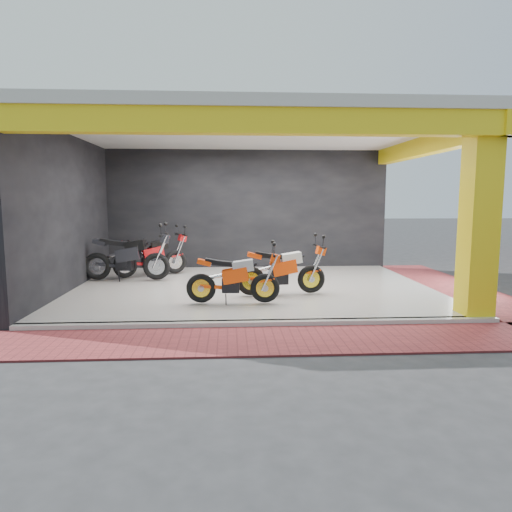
{
  "coord_description": "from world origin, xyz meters",
  "views": [
    {
      "loc": [
        -0.53,
        -8.32,
        2.09
      ],
      "look_at": [
        0.04,
        1.19,
        0.9
      ],
      "focal_mm": 32.0,
      "sensor_mm": 36.0,
      "label": 1
    }
  ],
  "objects": [
    {
      "name": "moto_row_b",
      "position": [
        -2.3,
        2.82,
        0.78
      ],
      "size": [
        2.28,
        0.96,
        1.37
      ],
      "primitive_type": null,
      "rotation": [
        0.0,
        0.0,
        -0.06
      ],
      "color": "black",
      "rests_on": "showroom_floor"
    },
    {
      "name": "corner_column",
      "position": [
        3.75,
        -0.75,
        1.75
      ],
      "size": [
        0.5,
        0.5,
        3.5
      ],
      "primitive_type": "cube",
      "color": "yellow",
      "rests_on": "ground"
    },
    {
      "name": "paver_right",
      "position": [
        4.8,
        2.0,
        0.01
      ],
      "size": [
        1.4,
        7.0,
        0.03
      ],
      "primitive_type": "cube",
      "color": "#993235",
      "rests_on": "ground"
    },
    {
      "name": "header_beam_front",
      "position": [
        0.0,
        -1.0,
        3.3
      ],
      "size": [
        8.4,
        0.3,
        0.4
      ],
      "primitive_type": "cube",
      "color": "yellow",
      "rests_on": "corner_column"
    },
    {
      "name": "moto_row_d",
      "position": [
        -1.96,
        3.82,
        0.73
      ],
      "size": [
        2.18,
        1.66,
        1.26
      ],
      "primitive_type": null,
      "rotation": [
        0.0,
        0.0,
        0.49
      ],
      "color": "#B61316",
      "rests_on": "showroom_floor"
    },
    {
      "name": "back_wall",
      "position": [
        0.0,
        5.1,
        1.75
      ],
      "size": [
        8.2,
        0.2,
        3.5
      ],
      "primitive_type": "cube",
      "color": "black",
      "rests_on": "ground"
    },
    {
      "name": "floor_kerb",
      "position": [
        0.0,
        -1.02,
        0.05
      ],
      "size": [
        8.0,
        0.2,
        0.1
      ],
      "primitive_type": "cube",
      "color": "beige",
      "rests_on": "ground"
    },
    {
      "name": "showroom_ceiling",
      "position": [
        0.0,
        2.0,
        3.6
      ],
      "size": [
        8.4,
        6.4,
        0.2
      ],
      "primitive_type": "cube",
      "color": "beige",
      "rests_on": "corner_column"
    },
    {
      "name": "paver_front",
      "position": [
        0.0,
        -1.8,
        0.01
      ],
      "size": [
        9.0,
        1.4,
        0.03
      ],
      "primitive_type": "cube",
      "color": "#993235",
      "rests_on": "ground"
    },
    {
      "name": "header_beam_right",
      "position": [
        4.0,
        2.0,
        3.3
      ],
      "size": [
        0.3,
        6.4,
        0.4
      ],
      "primitive_type": "cube",
      "color": "yellow",
      "rests_on": "corner_column"
    },
    {
      "name": "left_wall",
      "position": [
        -4.1,
        2.0,
        1.75
      ],
      "size": [
        0.2,
        6.2,
        3.5
      ],
      "primitive_type": "cube",
      "color": "black",
      "rests_on": "ground"
    },
    {
      "name": "showroom_floor",
      "position": [
        0.0,
        2.0,
        0.05
      ],
      "size": [
        8.0,
        6.0,
        0.1
      ],
      "primitive_type": "cube",
      "color": "beige",
      "rests_on": "ground"
    },
    {
      "name": "moto_hero",
      "position": [
        1.2,
        1.05,
        0.71
      ],
      "size": [
        2.06,
        0.96,
        1.21
      ],
      "primitive_type": null,
      "rotation": [
        0.0,
        0.0,
        0.12
      ],
      "color": "#FF470A",
      "rests_on": "showroom_floor"
    },
    {
      "name": "ground",
      "position": [
        0.0,
        0.0,
        0.0
      ],
      "size": [
        80.0,
        80.0,
        0.0
      ],
      "primitive_type": "plane",
      "color": "#2D2D30",
      "rests_on": "ground"
    },
    {
      "name": "moto_row_a",
      "position": [
        0.15,
        0.22,
        0.68
      ],
      "size": [
        1.92,
        0.79,
        1.15
      ],
      "primitive_type": null,
      "rotation": [
        0.0,
        0.0,
        -0.05
      ],
      "color": "#FF460A",
      "rests_on": "showroom_floor"
    }
  ]
}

